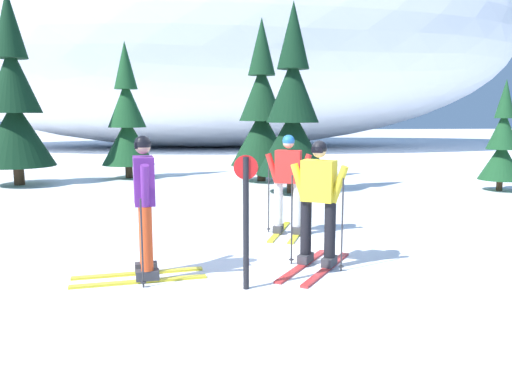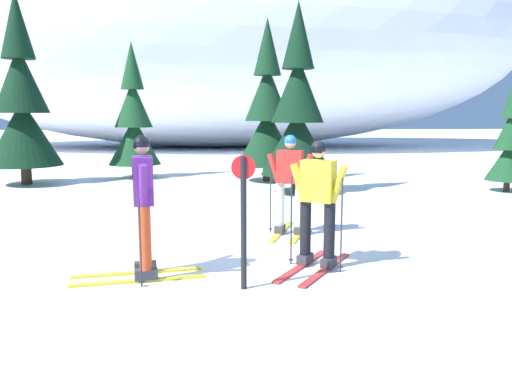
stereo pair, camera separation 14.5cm
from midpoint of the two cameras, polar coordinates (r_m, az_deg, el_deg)
name	(u,v)px [view 1 (the left image)]	position (r m, az deg, el deg)	size (l,w,h in m)	color
ground_plane	(266,255)	(7.56, 0.58, -7.04)	(120.00, 120.00, 0.00)	white
skier_red_jacket	(288,183)	(8.70, 3.12, 1.05)	(0.92, 1.61, 1.70)	gold
skier_yellow_jacket	(318,201)	(6.87, 6.31, -1.04)	(1.25, 1.63, 1.70)	red
skier_purple_jacket	(144,204)	(6.50, -12.95, -1.33)	(1.70, 0.81, 1.79)	gold
pine_tree_far_left	(14,105)	(16.33, -25.50, 8.71)	(2.12, 2.12, 5.48)	#47301E
pine_tree_center_left	(127,122)	(16.94, -14.35, 7.57)	(1.66, 1.66, 4.30)	#47301E
pine_tree_center	(262,114)	(15.65, 0.35, 8.63)	(1.88, 1.88, 4.86)	#47301E
pine_tree_center_right	(293,115)	(13.31, 3.76, 8.57)	(1.87, 1.87, 4.84)	#47301E
pine_tree_far_right	(502,145)	(15.15, 25.41, 4.77)	(1.14, 1.14, 2.95)	#47301E
snow_ridge_background	(208,33)	(32.56, -5.51, 17.12)	(38.38, 17.66, 13.69)	white
trail_marker_post	(246,215)	(5.95, -1.82, -2.52)	(0.28, 0.07, 1.58)	black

